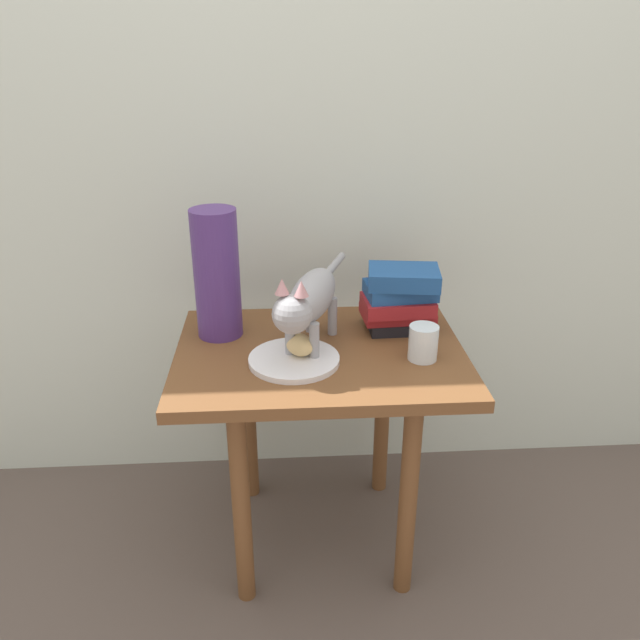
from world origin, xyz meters
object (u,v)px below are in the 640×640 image
cat (309,300)px  book_stack (400,299)px  side_table (320,384)px  plate (294,360)px  bread_roll (300,345)px  green_vase (217,274)px  candle_jar (423,344)px

cat → book_stack: cat is taller
side_table → plate: bearing=-136.4°
plate → bread_roll: size_ratio=2.70×
side_table → green_vase: green_vase is taller
bread_roll → plate: bearing=-133.4°
side_table → bread_roll: bearing=-137.3°
book_stack → green_vase: green_vase is taller
cat → candle_jar: size_ratio=5.37×
bread_roll → green_vase: bearing=142.2°
bread_roll → candle_jar: candle_jar is taller
bread_roll → candle_jar: 0.29m
plate → candle_jar: candle_jar is taller
plate → green_vase: bearing=137.5°
plate → green_vase: size_ratio=0.66×
bread_roll → green_vase: size_ratio=0.24×
cat → green_vase: green_vase is taller
bread_roll → cat: 0.11m
cat → bread_roll: bearing=-117.5°
candle_jar → book_stack: bearing=98.8°
side_table → green_vase: 0.38m
side_table → cat: bearing=179.5°
bread_roll → book_stack: bearing=30.2°
side_table → book_stack: 0.30m
side_table → book_stack: bearing=26.6°
plate → cat: (0.04, 0.06, 0.13)m
side_table → plate: plate is taller
side_table → candle_jar: 0.28m
side_table → green_vase: size_ratio=2.16×
side_table → bread_roll: bread_roll is taller
side_table → green_vase: bearing=156.9°
green_vase → candle_jar: (0.49, -0.17, -0.13)m
candle_jar → cat: bearing=166.6°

